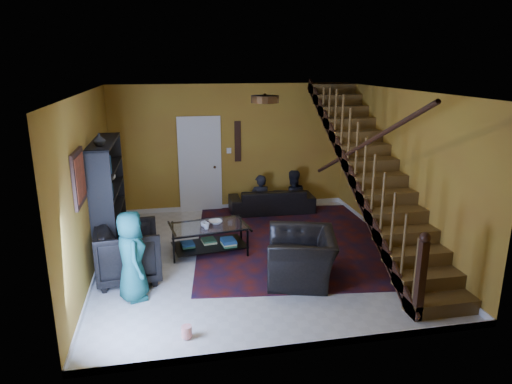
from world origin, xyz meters
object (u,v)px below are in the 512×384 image
(armchair_right, at_px, (301,257))
(bookshelf, at_px, (109,201))
(sofa, at_px, (272,200))
(armchair_left, at_px, (129,253))
(coffee_table, at_px, (209,237))

(armchair_right, bearing_deg, bookshelf, -103.92)
(bookshelf, bearing_deg, sofa, 27.71)
(armchair_left, bearing_deg, sofa, -51.63)
(coffee_table, bearing_deg, armchair_left, -148.60)
(armchair_left, height_order, coffee_table, armchair_left)
(armchair_right, bearing_deg, sofa, -170.56)
(armchair_left, relative_size, coffee_table, 0.68)
(armchair_right, bearing_deg, coffee_table, -121.28)
(armchair_left, distance_m, armchair_right, 2.65)
(coffee_table, bearing_deg, bookshelf, 170.75)
(armchair_right, distance_m, coffee_table, 1.85)
(sofa, distance_m, coffee_table, 2.52)
(bookshelf, height_order, armchair_right, bookshelf)
(sofa, relative_size, coffee_table, 1.32)
(armchair_left, bearing_deg, coffee_table, -64.07)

